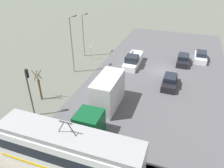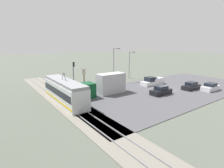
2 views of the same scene
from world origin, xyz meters
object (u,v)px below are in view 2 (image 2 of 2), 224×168
at_px(traffic_light_pole, 74,72).
at_px(street_lamp_mid_block, 114,63).
at_px(sedan_car_2, 161,91).
at_px(no_parking_sign, 131,74).
at_px(pickup_truck, 152,82).
at_px(sedan_car_0, 191,86).
at_px(light_rail_tram, 65,91).
at_px(box_truck, 105,85).
at_px(street_lamp_near_crossing, 130,63).
at_px(sedan_car_1, 210,87).
at_px(street_tree, 84,78).

height_order(traffic_light_pole, street_lamp_mid_block, street_lamp_mid_block).
relative_size(sedan_car_2, no_parking_sign, 1.72).
distance_m(pickup_truck, sedan_car_0, 8.20).
bearing_deg(pickup_truck, traffic_light_pole, 66.27).
distance_m(light_rail_tram, box_truck, 7.81).
xyz_separation_m(light_rail_tram, sedan_car_0, (-7.30, -23.98, -1.10)).
xyz_separation_m(box_truck, street_lamp_near_crossing, (9.13, -14.01, 2.38)).
distance_m(sedan_car_0, sedan_car_1, 3.58).
height_order(light_rail_tram, sedan_car_1, light_rail_tram).
bearing_deg(traffic_light_pole, sedan_car_0, -126.96).
bearing_deg(sedan_car_1, street_lamp_near_crossing, 13.12).
relative_size(sedan_car_0, sedan_car_2, 1.01).
bearing_deg(street_lamp_near_crossing, light_rail_tram, 112.95).
height_order(pickup_truck, traffic_light_pole, traffic_light_pole).
bearing_deg(street_lamp_near_crossing, sedan_car_2, 159.13).
xyz_separation_m(pickup_truck, sedan_car_0, (-7.49, -3.34, -0.07)).
bearing_deg(pickup_truck, sedan_car_2, 143.39).
distance_m(sedan_car_2, street_lamp_mid_block, 14.72).
distance_m(box_truck, no_parking_sign, 14.77).
distance_m(street_lamp_near_crossing, street_lamp_mid_block, 6.24).
height_order(light_rail_tram, pickup_truck, light_rail_tram).
xyz_separation_m(traffic_light_pole, no_parking_sign, (0.22, -15.91, -2.09)).
relative_size(light_rail_tram, no_parking_sign, 4.78).
distance_m(light_rail_tram, sedan_car_1, 28.17).
height_order(box_truck, sedan_car_1, box_truck).
distance_m(street_lamp_near_crossing, no_parking_sign, 3.43).
height_order(box_truck, pickup_truck, box_truck).
bearing_deg(sedan_car_0, pickup_truck, -155.98).
height_order(light_rail_tram, no_parking_sign, light_rail_tram).
height_order(sedan_car_0, street_lamp_near_crossing, street_lamp_near_crossing).
bearing_deg(street_lamp_mid_block, sedan_car_2, -179.04).
relative_size(sedan_car_2, street_lamp_mid_block, 0.53).
bearing_deg(pickup_truck, sedan_car_1, -151.02).
bearing_deg(light_rail_tram, pickup_truck, -89.49).
bearing_deg(sedan_car_0, no_parking_sign, -167.21).
bearing_deg(street_tree, box_truck, -178.45).
bearing_deg(street_lamp_near_crossing, sedan_car_1, -166.88).
height_order(light_rail_tram, street_lamp_mid_block, street_lamp_mid_block).
xyz_separation_m(sedan_car_1, street_lamp_mid_block, (18.06, 10.59, 4.05)).
bearing_deg(sedan_car_0, traffic_light_pole, -126.96).
xyz_separation_m(box_truck, street_tree, (8.18, 0.22, 0.04)).
relative_size(traffic_light_pole, street_tree, 1.39).
height_order(pickup_truck, street_tree, street_tree).
xyz_separation_m(sedan_car_0, sedan_car_2, (1.17, 8.03, 0.02)).
bearing_deg(light_rail_tram, traffic_light_pole, -33.46).
xyz_separation_m(sedan_car_0, no_parking_sign, (14.70, 3.34, 0.81)).
height_order(light_rail_tram, street_tree, light_rail_tram).
height_order(box_truck, sedan_car_2, box_truck).
bearing_deg(sedan_car_0, sedan_car_1, 40.41).
height_order(sedan_car_1, street_lamp_mid_block, street_lamp_mid_block).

